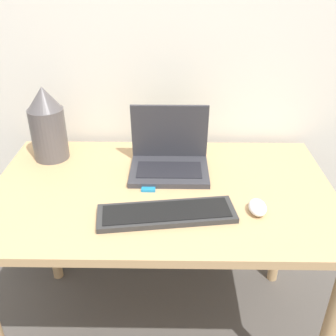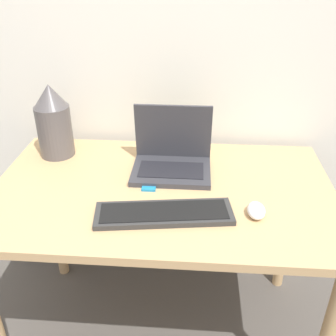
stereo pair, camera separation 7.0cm
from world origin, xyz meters
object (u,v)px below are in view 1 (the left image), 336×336
(keyboard, at_px, (167,213))
(vase, at_px, (47,124))
(laptop, at_px, (169,157))
(mp3_player, at_px, (149,187))
(mouse, at_px, (258,207))

(keyboard, relative_size, vase, 1.52)
(laptop, distance_m, mp3_player, 0.17)
(keyboard, xyz_separation_m, mouse, (0.29, 0.02, 0.01))
(vase, bearing_deg, mp3_player, -29.45)
(laptop, distance_m, keyboard, 0.31)
(vase, bearing_deg, laptop, -10.57)
(mp3_player, bearing_deg, vase, 150.55)
(laptop, xyz_separation_m, vase, (-0.48, 0.09, 0.09))
(laptop, relative_size, mp3_player, 5.18)
(laptop, distance_m, vase, 0.50)
(vase, xyz_separation_m, mp3_player, (0.41, -0.23, -0.14))
(vase, distance_m, mp3_player, 0.49)
(keyboard, height_order, mp3_player, keyboard)
(mp3_player, bearing_deg, laptop, 62.78)
(laptop, bearing_deg, mp3_player, -117.22)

